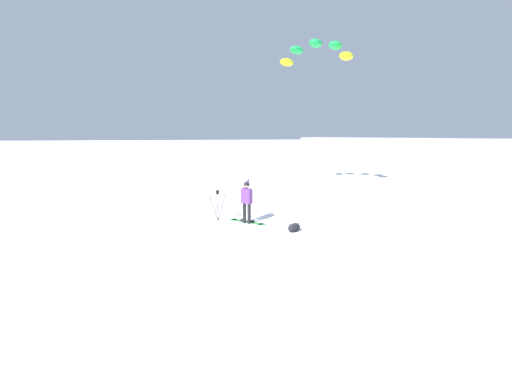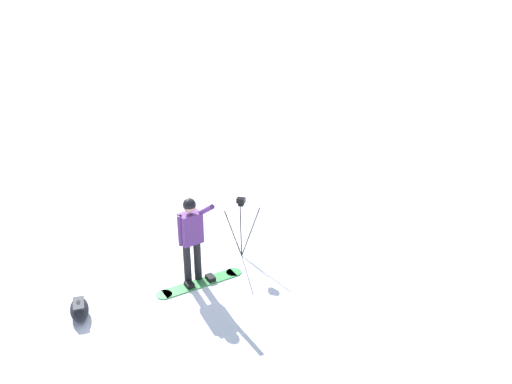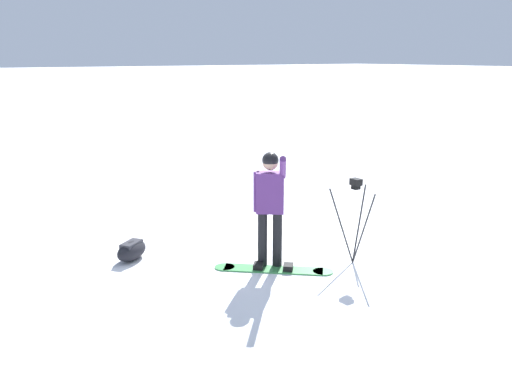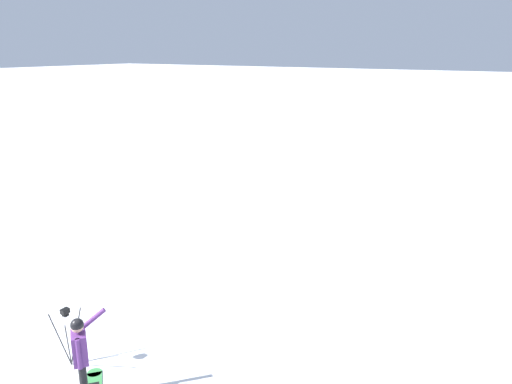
# 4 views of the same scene
# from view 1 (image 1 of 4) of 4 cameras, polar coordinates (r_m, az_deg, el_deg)

# --- Properties ---
(ground_plane) EXTENTS (300.00, 300.00, 0.00)m
(ground_plane) POSITION_cam_1_polar(r_m,az_deg,el_deg) (12.86, -4.03, -6.45)
(ground_plane) COLOR white
(snowboarder) EXTENTS (0.48, 0.78, 1.77)m
(snowboarder) POSITION_cam_1_polar(r_m,az_deg,el_deg) (13.43, -1.60, -1.01)
(snowboarder) COLOR black
(snowboarder) RESTS_ON ground_plane
(snowboard) EXTENTS (1.38, 1.27, 0.10)m
(snowboard) POSITION_cam_1_polar(r_m,az_deg,el_deg) (13.82, -1.50, -5.14)
(snowboard) COLOR #3F994C
(snowboard) RESTS_ON ground_plane
(traction_kite) EXTENTS (4.35, 3.77, 1.36)m
(traction_kite) POSITION_cam_1_polar(r_m,az_deg,el_deg) (22.08, 10.22, 22.73)
(traction_kite) COLOR yellow
(gear_bag_large) EXTENTS (0.70, 0.61, 0.29)m
(gear_bag_large) POSITION_cam_1_polar(r_m,az_deg,el_deg) (12.61, 6.59, -6.10)
(gear_bag_large) COLOR black
(gear_bag_large) RESTS_ON ground_plane
(camera_tripod) EXTENTS (0.68, 0.66, 1.32)m
(camera_tripod) POSITION_cam_1_polar(r_m,az_deg,el_deg) (13.90, -6.66, -1.22)
(camera_tripod) COLOR #262628
(camera_tripod) RESTS_ON ground_plane
(distant_ridge) EXTENTS (35.10, 31.55, 2.61)m
(distant_ridge) POSITION_cam_1_polar(r_m,az_deg,el_deg) (68.53, 24.34, 7.39)
(distant_ridge) COLOR #AA9FBD
(distant_ridge) RESTS_ON ground_plane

